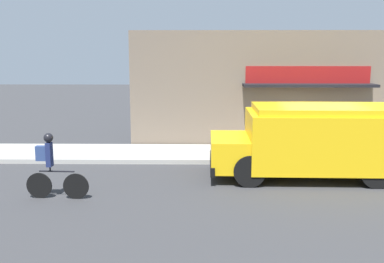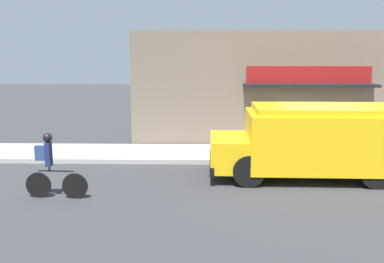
{
  "view_description": "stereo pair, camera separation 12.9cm",
  "coord_description": "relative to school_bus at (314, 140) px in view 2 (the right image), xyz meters",
  "views": [
    {
      "loc": [
        -3.85,
        -13.82,
        3.53
      ],
      "look_at": [
        -4.05,
        -0.2,
        1.1
      ],
      "focal_mm": 42.0,
      "sensor_mm": 36.0,
      "label": 1
    },
    {
      "loc": [
        -3.72,
        -13.82,
        3.53
      ],
      "look_at": [
        -4.05,
        -0.2,
        1.1
      ],
      "focal_mm": 42.0,
      "sensor_mm": 36.0,
      "label": 2
    }
  ],
  "objects": [
    {
      "name": "ground_plane",
      "position": [
        0.6,
        1.39,
        -1.09
      ],
      "size": [
        70.0,
        70.0,
        0.0
      ],
      "primitive_type": "plane",
      "color": "#38383A"
    },
    {
      "name": "sidewalk",
      "position": [
        0.6,
        2.63,
        -1.01
      ],
      "size": [
        28.0,
        2.47,
        0.15
      ],
      "color": "#ADAAA3",
      "rests_on": "ground_plane"
    },
    {
      "name": "storefront",
      "position": [
        0.6,
        3.99,
        1.07
      ],
      "size": [
        12.73,
        0.89,
        4.28
      ],
      "color": "#756656",
      "rests_on": "ground_plane"
    },
    {
      "name": "school_bus",
      "position": [
        0.0,
        0.0,
        0.0
      ],
      "size": [
        5.39,
        2.78,
        2.05
      ],
      "rotation": [
        0.0,
        0.0,
        -0.02
      ],
      "color": "yellow",
      "rests_on": "ground_plane"
    },
    {
      "name": "cyclist",
      "position": [
        -6.8,
        -1.98,
        -0.27
      ],
      "size": [
        1.54,
        0.23,
        1.62
      ],
      "rotation": [
        0.0,
        0.0,
        -0.05
      ],
      "color": "black",
      "rests_on": "ground_plane"
    },
    {
      "name": "trash_bin",
      "position": [
        1.45,
        3.18,
        -0.46
      ],
      "size": [
        0.56,
        0.56,
        0.96
      ],
      "color": "slate",
      "rests_on": "sidewalk"
    }
  ]
}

